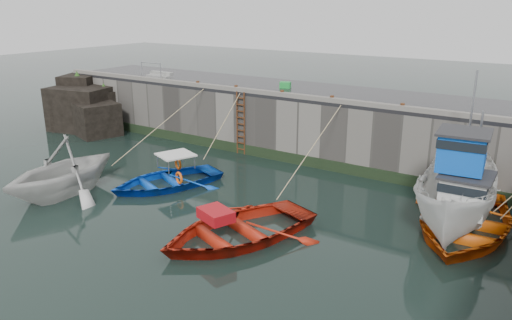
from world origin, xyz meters
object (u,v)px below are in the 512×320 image
Objects in this scene: ladder at (241,123)px; bollard_e at (402,107)px; bollard_d at (332,99)px; boat_far_white at (458,197)px; fish_crate at (285,85)px; bollard_c at (282,93)px; boat_near_blue at (166,186)px; boat_near_navy at (237,238)px; bollard_b at (236,88)px; bollard_a at (198,84)px; boat_near_white at (64,194)px; boat_far_orange at (463,220)px.

bollard_e is at bearing 2.40° from ladder.
boat_far_white is at bearing -27.48° from bollard_d.
fish_crate is (1.16, 2.42, 1.73)m from ladder.
boat_far_white is 24.85× the size of bollard_c.
boat_near_blue is 0.86× the size of boat_near_navy.
fish_crate reaches higher than bollard_b.
boat_near_white is at bearing -88.44° from bollard_a.
boat_far_white is at bearing 136.37° from boat_far_orange.
fish_crate reaches higher than bollard_a.
bollard_e reaches higher than boat_near_blue.
bollard_a is at bearing 164.02° from boat_far_orange.
bollard_b is (-1.66, -2.09, -0.02)m from fish_crate.
bollard_b reaches higher than boat_near_blue.
boat_near_white reaches higher than boat_near_blue.
bollard_d reaches higher than boat_near_white.
boat_far_orange is 11.65× the size of fish_crate.
fish_crate is (1.12, 7.98, 3.32)m from boat_near_blue.
boat_near_white is 18.22× the size of bollard_e.
ladder is 2.81m from bollard_c.
bollard_e is (10.76, 8.89, 3.30)m from boat_near_white.
bollard_a is at bearing 180.00° from bollard_e.
boat_far_white is (11.14, 2.58, 1.09)m from boat_near_blue.
bollard_e is at bearing 132.15° from boat_far_orange.
boat_near_blue is at bearing -110.09° from bollard_c.
ladder is at bearing -176.00° from bollard_d.
boat_far_white reaches higher than boat_near_navy.
boat_near_blue is 0.70× the size of boat_far_white.
boat_near_white is at bearing -126.56° from fish_crate.
bollard_e reaches higher than ladder.
bollard_e is at bearing 0.00° from bollard_a.
bollard_d is (2.60, 0.00, 0.00)m from bollard_c.
bollard_e is (5.80, 0.00, 0.00)m from bollard_c.
fish_crate reaches higher than boat_near_white.
bollard_a is 7.80m from bollard_d.
boat_near_blue is 11.69m from boat_far_orange.
ladder is 5.79m from boat_near_blue.
bollard_a is at bearing 156.00° from boat_near_navy.
bollard_e is at bearing 58.30° from boat_near_blue.
ladder is at bearing 144.80° from boat_near_navy.
bollard_e is at bearing 0.00° from bollard_d.
bollard_c is 5.80m from bollard_e.
boat_near_navy is (5.41, -7.89, -1.59)m from ladder.
boat_near_blue is 8.87× the size of fish_crate.
boat_far_orange is at bearing 33.07° from boat_near_blue.
bollard_b is at bearing 180.00° from bollard_e.
boat_near_navy reaches higher than boat_near_blue.
bollard_a is at bearing 180.00° from bollard_d.
boat_near_white is 10.70m from bollard_c.
ladder reaches higher than boat_near_white.
bollard_d is at bearing 4.00° from ladder.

